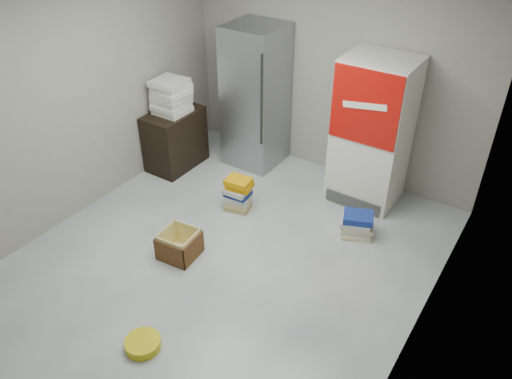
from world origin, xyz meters
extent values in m
plane|color=beige|center=(0.00, 0.00, 0.00)|extent=(5.00, 5.00, 0.00)
cube|color=gray|center=(0.00, 2.50, 1.40)|extent=(4.00, 0.04, 2.80)
cube|color=gray|center=(-2.00, 0.00, 1.40)|extent=(0.04, 5.00, 2.80)
cube|color=gray|center=(2.00, 0.00, 1.40)|extent=(0.04, 5.00, 2.80)
cube|color=#9FA1A7|center=(-0.90, 2.13, 0.95)|extent=(0.70, 0.70, 1.90)
cylinder|color=#333333|center=(-0.58, 1.77, 1.10)|extent=(0.02, 0.02, 1.19)
cube|color=silver|center=(0.75, 2.13, 0.90)|extent=(0.80, 0.70, 1.80)
cube|color=#A70C07|center=(0.75, 1.77, 1.35)|extent=(0.78, 0.02, 0.85)
cube|color=white|center=(0.75, 1.75, 1.38)|extent=(0.50, 0.01, 0.14)
cube|color=#3F3F3F|center=(0.75, 1.77, 0.10)|extent=(0.70, 0.02, 0.15)
cube|color=black|center=(-1.73, 1.40, 0.40)|extent=(0.50, 0.80, 0.80)
cube|color=white|center=(-1.73, 1.40, 0.83)|extent=(0.40, 0.40, 0.06)
cube|color=white|center=(-1.73, 1.39, 0.90)|extent=(0.41, 0.41, 0.06)
cube|color=white|center=(-1.73, 1.40, 0.96)|extent=(0.40, 0.40, 0.06)
cube|color=white|center=(-1.72, 1.39, 1.03)|extent=(0.41, 0.41, 0.06)
cube|color=white|center=(-1.71, 1.39, 1.09)|extent=(0.42, 0.42, 0.06)
cube|color=white|center=(-1.72, 1.41, 1.16)|extent=(0.42, 0.42, 0.06)
cube|color=white|center=(-1.72, 1.39, 1.22)|extent=(0.42, 0.42, 0.06)
cube|color=#90834E|center=(-0.42, 1.01, 0.03)|extent=(0.34, 0.29, 0.06)
cube|color=#C5BA8C|center=(-0.43, 1.03, 0.09)|extent=(0.33, 0.29, 0.06)
cube|color=#B1B1A8|center=(-0.42, 1.03, 0.15)|extent=(0.34, 0.30, 0.06)
cube|color=navy|center=(-0.43, 1.03, 0.21)|extent=(0.31, 0.25, 0.05)
cube|color=#B1B1A8|center=(-0.43, 1.00, 0.26)|extent=(0.30, 0.24, 0.06)
cube|color=#CC8705|center=(-0.40, 1.04, 0.33)|extent=(0.33, 0.28, 0.07)
cube|color=#CC8705|center=(-0.41, 1.02, 0.40)|extent=(0.31, 0.26, 0.07)
cube|color=#C5BA8C|center=(1.00, 1.34, 0.02)|extent=(0.41, 0.37, 0.05)
cube|color=#B1B1A8|center=(0.99, 1.35, 0.08)|extent=(0.40, 0.36, 0.05)
cube|color=#C5BA8C|center=(1.01, 1.35, 0.13)|extent=(0.40, 0.35, 0.05)
cube|color=#B1B1A8|center=(0.99, 1.33, 0.18)|extent=(0.39, 0.34, 0.06)
cube|color=navy|center=(1.00, 1.34, 0.25)|extent=(0.40, 0.36, 0.08)
cube|color=gold|center=(-0.45, -0.03, 0.01)|extent=(0.39, 0.39, 0.01)
cube|color=brown|center=(-0.46, 0.15, 0.14)|extent=(0.38, 0.05, 0.27)
cube|color=brown|center=(-0.43, -0.22, 0.14)|extent=(0.38, 0.05, 0.27)
cube|color=brown|center=(-0.63, -0.05, 0.14)|extent=(0.05, 0.38, 0.27)
cube|color=brown|center=(-0.26, -0.02, 0.14)|extent=(0.05, 0.38, 0.27)
cube|color=gold|center=(-0.46, 0.13, 0.15)|extent=(0.35, 0.04, 0.31)
cube|color=gold|center=(-0.43, -0.20, 0.15)|extent=(0.35, 0.04, 0.31)
cube|color=gold|center=(-0.61, -0.05, 0.15)|extent=(0.04, 0.35, 0.31)
cube|color=gold|center=(-0.28, -0.02, 0.15)|extent=(0.04, 0.35, 0.31)
cylinder|color=gold|center=(0.08, -1.15, 0.04)|extent=(0.38, 0.38, 0.08)
camera|label=1|loc=(2.50, -3.00, 3.61)|focal=35.00mm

